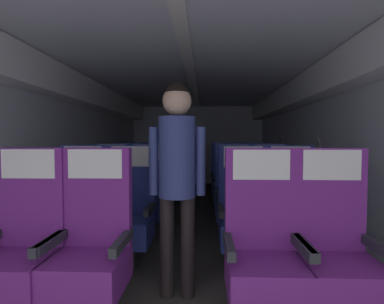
% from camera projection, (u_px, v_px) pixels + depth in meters
% --- Properties ---
extents(ground, '(3.82, 8.08, 0.02)m').
position_uv_depth(ground, '(191.00, 224.00, 4.19)').
color(ground, '#3D3833').
extents(fuselage_shell, '(3.70, 7.73, 2.18)m').
position_uv_depth(fuselage_shell, '(192.00, 116.00, 4.41)').
color(fuselage_shell, silver).
rests_on(fuselage_shell, ground).
extents(seat_a_left_window, '(0.50, 0.47, 1.16)m').
position_uv_depth(seat_a_left_window, '(22.00, 249.00, 1.92)').
color(seat_a_left_window, '#38383D').
rests_on(seat_a_left_window, ground).
extents(seat_a_left_aisle, '(0.50, 0.47, 1.16)m').
position_uv_depth(seat_a_left_aisle, '(91.00, 249.00, 1.92)').
color(seat_a_left_aisle, '#38383D').
rests_on(seat_a_left_aisle, ground).
extents(seat_a_right_aisle, '(0.50, 0.47, 1.16)m').
position_uv_depth(seat_a_right_aisle, '(336.00, 254.00, 1.84)').
color(seat_a_right_aisle, '#38383D').
rests_on(seat_a_right_aisle, ground).
extents(seat_a_right_window, '(0.50, 0.47, 1.16)m').
position_uv_depth(seat_a_right_window, '(263.00, 253.00, 1.85)').
color(seat_a_right_window, '#38383D').
rests_on(seat_a_right_window, ground).
extents(seat_b_left_window, '(0.50, 0.47, 1.16)m').
position_uv_depth(seat_b_left_window, '(80.00, 214.00, 2.81)').
color(seat_b_left_window, '#38383D').
rests_on(seat_b_left_window, ground).
extents(seat_b_left_aisle, '(0.50, 0.47, 1.16)m').
position_uv_depth(seat_b_left_aisle, '(128.00, 215.00, 2.81)').
color(seat_b_left_aisle, '#38383D').
rests_on(seat_b_left_aisle, ground).
extents(seat_b_right_aisle, '(0.50, 0.47, 1.16)m').
position_uv_depth(seat_b_right_aisle, '(292.00, 216.00, 2.75)').
color(seat_b_right_aisle, '#38383D').
rests_on(seat_b_right_aisle, ground).
extents(seat_b_right_window, '(0.50, 0.47, 1.16)m').
position_uv_depth(seat_b_right_window, '(244.00, 216.00, 2.75)').
color(seat_b_right_window, '#38383D').
rests_on(seat_b_right_window, ground).
extents(seat_c_left_window, '(0.50, 0.47, 1.16)m').
position_uv_depth(seat_c_left_window, '(110.00, 196.00, 3.71)').
color(seat_c_left_window, '#38383D').
rests_on(seat_c_left_window, ground).
extents(seat_c_left_aisle, '(0.50, 0.47, 1.16)m').
position_uv_depth(seat_c_left_aisle, '(146.00, 196.00, 3.70)').
color(seat_c_left_aisle, '#38383D').
rests_on(seat_c_left_aisle, ground).
extents(seat_c_right_aisle, '(0.50, 0.47, 1.16)m').
position_uv_depth(seat_c_right_aisle, '(271.00, 197.00, 3.65)').
color(seat_c_right_aisle, '#38383D').
rests_on(seat_c_right_aisle, ground).
extents(seat_c_right_window, '(0.50, 0.47, 1.16)m').
position_uv_depth(seat_c_right_window, '(234.00, 197.00, 3.66)').
color(seat_c_right_window, '#38383D').
rests_on(seat_c_right_window, ground).
extents(seat_d_left_window, '(0.50, 0.47, 1.16)m').
position_uv_depth(seat_d_left_window, '(128.00, 185.00, 4.60)').
color(seat_d_left_window, '#38383D').
rests_on(seat_d_left_window, ground).
extents(seat_d_left_aisle, '(0.50, 0.47, 1.16)m').
position_uv_depth(seat_d_left_aisle, '(157.00, 185.00, 4.61)').
color(seat_d_left_aisle, '#38383D').
rests_on(seat_d_left_aisle, ground).
extents(seat_d_right_aisle, '(0.50, 0.47, 1.16)m').
position_uv_depth(seat_d_right_aisle, '(259.00, 186.00, 4.52)').
color(seat_d_right_aisle, '#38383D').
rests_on(seat_d_right_aisle, ground).
extents(seat_d_right_window, '(0.50, 0.47, 1.16)m').
position_uv_depth(seat_d_right_window, '(228.00, 186.00, 4.55)').
color(seat_d_right_window, '#38383D').
rests_on(seat_d_right_window, ground).
extents(seat_e_left_window, '(0.50, 0.47, 1.16)m').
position_uv_depth(seat_e_left_window, '(140.00, 178.00, 5.51)').
color(seat_e_left_window, '#38383D').
rests_on(seat_e_left_window, ground).
extents(seat_e_left_aisle, '(0.50, 0.47, 1.16)m').
position_uv_depth(seat_e_left_aisle, '(165.00, 178.00, 5.51)').
color(seat_e_left_aisle, '#38383D').
rests_on(seat_e_left_aisle, ground).
extents(seat_e_right_aisle, '(0.50, 0.47, 1.16)m').
position_uv_depth(seat_e_right_aisle, '(249.00, 178.00, 5.43)').
color(seat_e_right_aisle, '#38383D').
rests_on(seat_e_right_aisle, ground).
extents(seat_e_right_window, '(0.50, 0.47, 1.16)m').
position_uv_depth(seat_e_right_window, '(224.00, 178.00, 5.45)').
color(seat_e_right_window, '#38383D').
rests_on(seat_e_right_window, ground).
extents(flight_attendant, '(0.43, 0.28, 1.64)m').
position_uv_depth(flight_attendant, '(177.00, 165.00, 2.20)').
color(flight_attendant, black).
rests_on(flight_attendant, ground).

